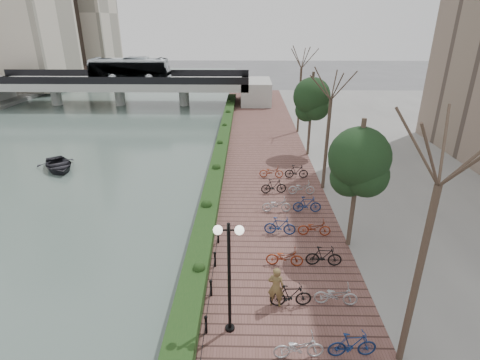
{
  "coord_description": "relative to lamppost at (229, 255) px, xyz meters",
  "views": [
    {
      "loc": [
        2.82,
        -7.32,
        10.96
      ],
      "look_at": [
        2.42,
        13.7,
        2.0
      ],
      "focal_mm": 28.0,
      "sensor_mm": 36.0,
      "label": 1
    }
  ],
  "objects": [
    {
      "name": "hedge",
      "position": [
        -1.65,
        16.81,
        -2.95
      ],
      "size": [
        1.1,
        56.0,
        0.6
      ],
      "primitive_type": "cube",
      "color": "#133312",
      "rests_on": "promenade"
    },
    {
      "name": "river_water",
      "position": [
        -17.25,
        21.81,
        -3.74
      ],
      "size": [
        30.0,
        130.0,
        0.02
      ],
      "primitive_type": "cube",
      "color": "#4A5C55",
      "rests_on": "ground"
    },
    {
      "name": "pedestrian",
      "position": [
        1.75,
        1.31,
        -2.36
      ],
      "size": [
        0.72,
        0.55,
        1.78
      ],
      "primitive_type": "imported",
      "rotation": [
        0.0,
        0.0,
        2.94
      ],
      "color": "brown",
      "rests_on": "promenade"
    },
    {
      "name": "boat",
      "position": [
        -14.4,
        16.95,
        -3.31
      ],
      "size": [
        4.66,
        4.94,
        0.83
      ],
      "primitive_type": "imported",
      "rotation": [
        0.0,
        0.0,
        0.62
      ],
      "color": "black",
      "rests_on": "river_water"
    },
    {
      "name": "street_trees",
      "position": [
        5.75,
        9.49,
        -0.06
      ],
      "size": [
        3.2,
        37.12,
        6.8
      ],
      "color": "#362B20",
      "rests_on": "promenade"
    },
    {
      "name": "chain_fence",
      "position": [
        -0.85,
        -1.19,
        -2.9
      ],
      "size": [
        0.1,
        14.1,
        0.7
      ],
      "color": "black",
      "rests_on": "promenade"
    },
    {
      "name": "bridge",
      "position": [
        -16.88,
        41.81,
        -0.38
      ],
      "size": [
        36.0,
        10.77,
        6.5
      ],
      "color": "#ADACA7",
      "rests_on": "ground"
    },
    {
      "name": "bicycle_parking",
      "position": [
        3.24,
        6.63,
        -2.77
      ],
      "size": [
        2.4,
        17.32,
        1.0
      ],
      "color": "#A6A7AB",
      "rests_on": "promenade"
    },
    {
      "name": "promenade",
      "position": [
        1.75,
        14.31,
        -3.5
      ],
      "size": [
        8.0,
        75.0,
        0.5
      ],
      "primitive_type": "cube",
      "color": "brown",
      "rests_on": "ground"
    },
    {
      "name": "lamppost",
      "position": [
        0.0,
        0.0,
        0.0
      ],
      "size": [
        1.02,
        0.32,
        4.46
      ],
      "color": "black",
      "rests_on": "promenade"
    }
  ]
}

